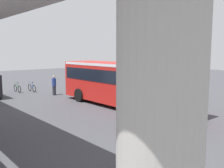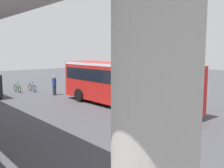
{
  "view_description": "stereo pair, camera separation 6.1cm",
  "coord_description": "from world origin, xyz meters",
  "px_view_note": "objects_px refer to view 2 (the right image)",
  "views": [
    {
      "loc": [
        -13.76,
        13.02,
        3.97
      ],
      "look_at": [
        0.21,
        1.01,
        1.6
      ],
      "focal_mm": 40.76,
      "sensor_mm": 36.0,
      "label": 1
    },
    {
      "loc": [
        -13.8,
        12.97,
        3.97
      ],
      "look_at": [
        0.21,
        1.01,
        1.6
      ],
      "focal_mm": 40.76,
      "sensor_mm": 36.0,
      "label": 2
    }
  ],
  "objects_px": {
    "bicycle_blue": "(32,88)",
    "bicycle_green": "(18,88)",
    "city_bus": "(123,81)",
    "pedestrian": "(54,85)"
  },
  "relations": [
    {
      "from": "bicycle_blue",
      "to": "bicycle_green",
      "type": "distance_m",
      "value": 1.37
    },
    {
      "from": "bicycle_green",
      "to": "pedestrian",
      "type": "bearing_deg",
      "value": -152.76
    },
    {
      "from": "city_bus",
      "to": "bicycle_blue",
      "type": "height_order",
      "value": "city_bus"
    },
    {
      "from": "city_bus",
      "to": "bicycle_blue",
      "type": "relative_size",
      "value": 6.52
    },
    {
      "from": "city_bus",
      "to": "bicycle_green",
      "type": "height_order",
      "value": "city_bus"
    },
    {
      "from": "bicycle_blue",
      "to": "bicycle_green",
      "type": "relative_size",
      "value": 1.0
    },
    {
      "from": "bicycle_blue",
      "to": "bicycle_green",
      "type": "bearing_deg",
      "value": 68.37
    },
    {
      "from": "city_bus",
      "to": "pedestrian",
      "type": "height_order",
      "value": "city_bus"
    },
    {
      "from": "city_bus",
      "to": "bicycle_green",
      "type": "distance_m",
      "value": 12.07
    },
    {
      "from": "bicycle_blue",
      "to": "bicycle_green",
      "type": "height_order",
      "value": "same"
    }
  ]
}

